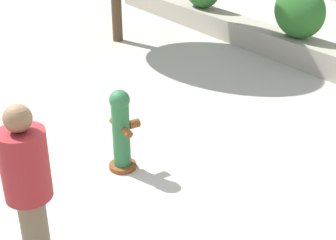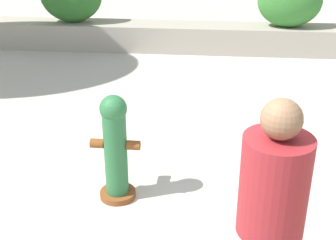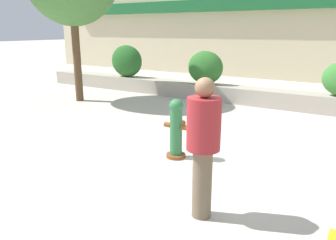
{
  "view_description": "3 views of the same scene",
  "coord_description": "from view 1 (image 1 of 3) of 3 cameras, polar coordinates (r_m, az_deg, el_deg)",
  "views": [
    {
      "loc": [
        4.35,
        -1.33,
        3.2
      ],
      "look_at": [
        0.32,
        1.27,
        0.86
      ],
      "focal_mm": 50.0,
      "sensor_mm": 36.0,
      "label": 1
    },
    {
      "loc": [
        0.56,
        -2.83,
        2.68
      ],
      "look_at": [
        0.17,
        1.38,
        0.67
      ],
      "focal_mm": 50.0,
      "sensor_mm": 36.0,
      "label": 2
    },
    {
      "loc": [
        2.51,
        -3.83,
        2.24
      ],
      "look_at": [
        -0.77,
        1.48,
        0.51
      ],
      "focal_mm": 35.0,
      "sensor_mm": 36.0,
      "label": 3
    }
  ],
  "objects": [
    {
      "name": "ground_plane",
      "position": [
        5.56,
        -13.14,
        -9.92
      ],
      "size": [
        120.0,
        120.0,
        0.0
      ],
      "primitive_type": "plane",
      "color": "beige"
    },
    {
      "name": "fire_hydrant",
      "position": [
        5.82,
        -5.71,
        -1.18
      ],
      "size": [
        0.47,
        0.43,
        1.08
      ],
      "color": "brown",
      "rests_on": "ground"
    },
    {
      "name": "pedestrian",
      "position": [
        4.13,
        -16.68,
        -7.67
      ],
      "size": [
        0.52,
        0.52,
        1.73
      ],
      "color": "brown",
      "rests_on": "ground"
    },
    {
      "name": "hedge_bush_1",
      "position": [
        10.01,
        15.71,
        12.62
      ],
      "size": [
        1.21,
        0.7,
        1.07
      ],
      "primitive_type": "ellipsoid",
      "color": "#2D6B28",
      "rests_on": "planter_wall_low"
    }
  ]
}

